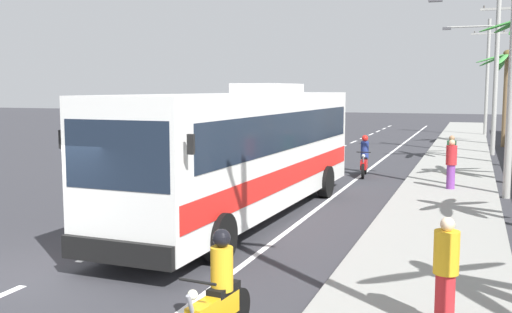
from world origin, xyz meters
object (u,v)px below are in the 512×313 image
Objects in this scene: palm_nearest at (506,77)px; coach_bus_foreground at (249,148)px; motorcycle_beside_bus at (217,298)px; pedestrian_midwalk at (451,163)px; pedestrian_near_kerb at (451,154)px; utility_pole_mid at (510,48)px; utility_pole_distant at (487,75)px; utility_pole_far at (494,67)px; pedestrian_far_walk at (446,270)px; motorcycle_trailing at (364,160)px.

coach_bus_foreground is at bearing -107.27° from palm_nearest.
pedestrian_midwalk reaches higher than motorcycle_beside_bus.
utility_pole_mid is at bearing -168.81° from pedestrian_near_kerb.
coach_bus_foreground is at bearing -101.43° from utility_pole_distant.
utility_pole_mid reaches higher than utility_pole_far.
utility_pole_far is at bearing -22.10° from pedestrian_near_kerb.
palm_nearest is at bearing 80.60° from utility_pole_far.
palm_nearest reaches higher than coach_bus_foreground.
pedestrian_far_walk is 0.18× the size of utility_pole_mid.
coach_bus_foreground is 9.21m from utility_pole_mid.
pedestrian_midwalk is 0.19× the size of utility_pole_far.
pedestrian_far_walk is 0.18× the size of utility_pole_far.
utility_pole_mid is 18.77m from palm_nearest.
palm_nearest is at bearing 87.70° from utility_pole_mid.
pedestrian_midwalk is 26.91m from utility_pole_distant.
motorcycle_trailing is at bearing 79.32° from coach_bus_foreground.
utility_pole_mid is (4.24, 13.45, 4.19)m from motorcycle_beside_bus.
motorcycle_beside_bus is 40.93m from utility_pole_distant.
utility_pole_distant is (-0.20, 27.09, -0.28)m from utility_pole_mid.
utility_pole_far is 1.49× the size of palm_nearest.
coach_bus_foreground reaches higher than motorcycle_trailing.
palm_nearest is (4.99, 32.19, 3.59)m from motorcycle_beside_bus.
motorcycle_trailing is (-0.88, 16.79, 0.02)m from motorcycle_beside_bus.
palm_nearest is at bearing -21.82° from pedestrian_near_kerb.
pedestrian_far_walk is 0.27× the size of palm_nearest.
coach_bus_foreground is 1.38× the size of utility_pole_mid.
utility_pole_far is at bearing 90.46° from utility_pole_mid.
motorcycle_trailing is 1.22× the size of pedestrian_far_walk.
utility_pole_distant is (1.07, 39.20, 3.59)m from pedestrian_far_walk.
pedestrian_midwalk is (2.58, 13.90, 0.37)m from motorcycle_beside_bus.
coach_bus_foreground is 33.36m from utility_pole_distant.
pedestrian_far_walk is at bearing -73.23° from pedestrian_midwalk.
utility_pole_far reaches higher than motorcycle_beside_bus.
pedestrian_near_kerb is at bearing -93.97° from utility_pole_distant.
coach_bus_foreground is at bearing -140.95° from utility_pole_mid.
utility_pole_far reaches higher than pedestrian_near_kerb.
pedestrian_midwalk is at bearing -39.88° from motorcycle_trailing.
motorcycle_trailing is 12.06m from utility_pole_far.
pedestrian_far_walk is 25.96m from utility_pole_far.
palm_nearest is (7.54, 24.25, 2.32)m from coach_bus_foreground.
pedestrian_near_kerb is (3.33, 0.85, 0.27)m from motorcycle_trailing.
utility_pole_far is 5.29m from palm_nearest.
pedestrian_far_walk is at bearing -50.14° from coach_bus_foreground.
motorcycle_beside_bus is (2.54, -7.95, -1.27)m from coach_bus_foreground.
utility_pole_mid is at bearing -33.12° from motorcycle_trailing.
motorcycle_beside_bus is at bearing -87.01° from motorcycle_trailing.
motorcycle_beside_bus is at bearing -28.73° from pedestrian_far_walk.
pedestrian_near_kerb is at bearing -141.09° from pedestrian_far_walk.
pedestrian_far_walk is at bearing -91.56° from utility_pole_distant.
utility_pole_far is (5.01, 10.20, 4.03)m from motorcycle_trailing.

